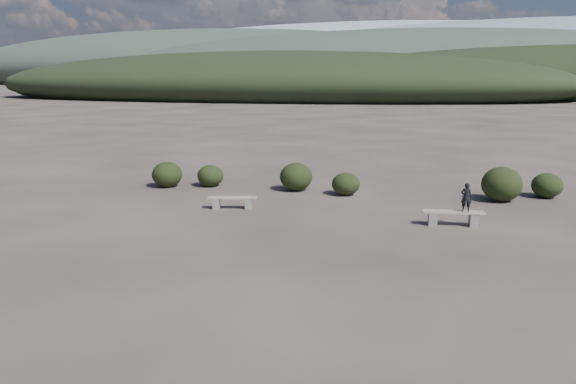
# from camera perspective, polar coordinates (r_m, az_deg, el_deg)

# --- Properties ---
(ground) EXTENTS (1200.00, 1200.00, 0.00)m
(ground) POSITION_cam_1_polar(r_m,az_deg,el_deg) (13.46, -1.63, -7.68)
(ground) COLOR #322B27
(ground) RESTS_ON ground
(bench_left) EXTENTS (1.69, 0.72, 0.41)m
(bench_left) POSITION_cam_1_polar(r_m,az_deg,el_deg) (19.21, -5.67, -0.97)
(bench_left) COLOR slate
(bench_left) RESTS_ON ground
(bench_right) EXTENTS (1.85, 0.57, 0.45)m
(bench_right) POSITION_cam_1_polar(r_m,az_deg,el_deg) (17.69, 16.43, -2.44)
(bench_right) COLOR slate
(bench_right) RESTS_ON ground
(seated_person) EXTENTS (0.34, 0.24, 0.88)m
(seated_person) POSITION_cam_1_polar(r_m,az_deg,el_deg) (17.61, 17.66, -0.51)
(seated_person) COLOR black
(seated_person) RESTS_ON bench_right
(shrub_a) EXTENTS (1.07, 1.07, 0.88)m
(shrub_a) POSITION_cam_1_polar(r_m,az_deg,el_deg) (23.15, -7.89, 1.66)
(shrub_a) COLOR black
(shrub_a) RESTS_ON ground
(shrub_b) EXTENTS (1.28, 1.28, 1.10)m
(shrub_b) POSITION_cam_1_polar(r_m,az_deg,el_deg) (22.07, 0.83, 1.56)
(shrub_b) COLOR black
(shrub_b) RESTS_ON ground
(shrub_c) EXTENTS (1.07, 1.07, 0.86)m
(shrub_c) POSITION_cam_1_polar(r_m,az_deg,el_deg) (21.36, 5.90, 0.82)
(shrub_c) COLOR black
(shrub_c) RESTS_ON ground
(shrub_d) EXTENTS (1.43, 1.43, 1.25)m
(shrub_d) POSITION_cam_1_polar(r_m,az_deg,el_deg) (21.61, 20.90, 0.75)
(shrub_d) COLOR black
(shrub_d) RESTS_ON ground
(shrub_e) EXTENTS (1.11, 1.11, 0.93)m
(shrub_e) POSITION_cam_1_polar(r_m,az_deg,el_deg) (22.90, 24.82, 0.61)
(shrub_e) COLOR black
(shrub_e) RESTS_ON ground
(shrub_f) EXTENTS (1.21, 1.21, 1.03)m
(shrub_f) POSITION_cam_1_polar(r_m,az_deg,el_deg) (23.31, -12.19, 1.75)
(shrub_f) COLOR black
(shrub_f) RESTS_ON ground
(mountain_ridges) EXTENTS (500.00, 400.00, 56.00)m
(mountain_ridges) POSITION_cam_1_polar(r_m,az_deg,el_deg) (351.52, 11.98, 12.67)
(mountain_ridges) COLOR black
(mountain_ridges) RESTS_ON ground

